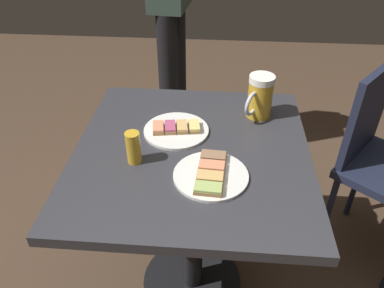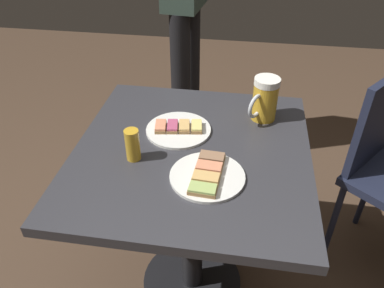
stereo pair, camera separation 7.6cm
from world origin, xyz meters
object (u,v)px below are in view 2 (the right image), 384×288
Objects in this scene: plate_near at (207,175)px; salt_shaker at (262,98)px; beer_glass_small at (133,145)px; beer_mug at (264,99)px; plate_far at (178,129)px.

salt_shaker reaches higher than plate_near.
plate_near is 0.26m from beer_glass_small.
beer_mug is 1.51× the size of beer_glass_small.
beer_glass_small is at bearing 147.22° from plate_far.
beer_mug is (0.13, -0.30, 0.07)m from plate_far.
beer_mug reaches higher than beer_glass_small.
plate_near is 1.41× the size of beer_mug.
salt_shaker reaches higher than plate_far.
beer_mug is at bearing -65.90° from plate_far.
beer_glass_small is 0.58m from salt_shaker.
beer_glass_small is at bearing 135.38° from salt_shaker.
salt_shaker is at bearing 2.29° from beer_mug.
plate_far is 1.42× the size of beer_mug.
beer_glass_small is (-0.18, 0.11, 0.05)m from plate_far.
plate_near and plate_far have the same top height.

